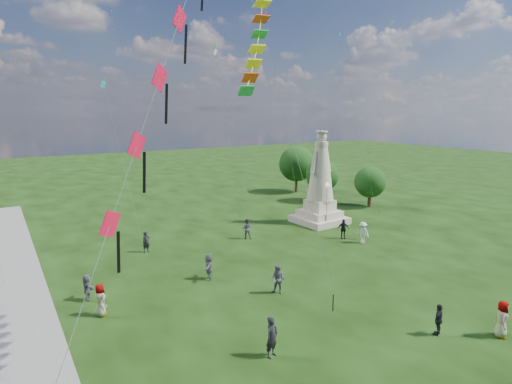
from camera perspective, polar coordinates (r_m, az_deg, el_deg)
statue at (r=38.45m, az=8.56°, el=0.41°), size 4.22×4.22×8.21m
lamppost at (r=36.92m, az=9.45°, el=-0.47°), size 0.36×0.36×3.94m
tree_row at (r=49.56m, az=8.27°, el=2.83°), size 5.92×14.31×5.64m
person_0 at (r=18.59m, az=2.13°, el=-18.76°), size 0.74×0.61×1.75m
person_1 at (r=24.12m, az=2.98°, el=-11.59°), size 0.87×0.95×1.67m
person_3 at (r=21.79m, az=23.17°, el=-15.36°), size 0.97×0.71×1.49m
person_4 at (r=22.81m, az=29.96°, el=-14.48°), size 0.97×0.89×1.70m
person_5 at (r=25.09m, az=-21.57°, el=-11.73°), size 0.88×1.45×1.45m
person_6 at (r=31.70m, az=-14.44°, el=-6.47°), size 0.60×0.43×1.52m
person_7 at (r=33.86m, az=-1.27°, el=-4.86°), size 0.95×0.82×1.67m
person_8 at (r=33.76m, az=14.05°, el=-5.26°), size 0.76×1.16×1.65m
person_9 at (r=34.55m, az=11.55°, el=-4.84°), size 1.04×0.87×1.58m
person_10 at (r=23.09m, az=-20.05°, el=-13.38°), size 0.70×0.91×1.65m
person_11 at (r=26.19m, az=-6.31°, el=-9.85°), size 1.27×1.61×1.60m
red_kite_train at (r=18.29m, az=-10.31°, el=20.61°), size 11.29×9.35×21.19m
small_kites at (r=39.32m, az=-7.55°, el=17.53°), size 32.09×17.21×27.67m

